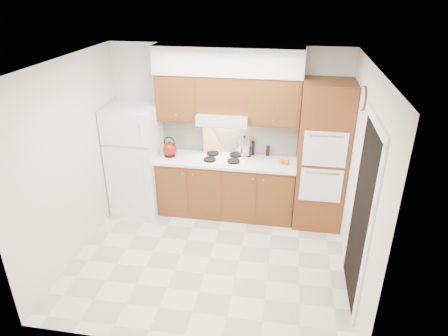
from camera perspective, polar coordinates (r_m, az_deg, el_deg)
name	(u,v)px	position (r m, az deg, el deg)	size (l,w,h in m)	color
floor	(210,257)	(5.57, -2.03, -12.65)	(3.60, 3.60, 0.00)	beige
ceiling	(206,64)	(4.47, -2.56, 14.62)	(3.60, 3.60, 0.00)	white
wall_back	(228,130)	(6.24, 0.51, 5.41)	(3.60, 0.02, 2.60)	silver
wall_left	(72,162)	(5.51, -20.93, 0.85)	(0.02, 3.00, 2.60)	silver
wall_right	(361,183)	(4.87, 18.95, -2.05)	(0.02, 3.00, 2.60)	silver
fridge	(136,159)	(6.44, -12.45, 1.23)	(0.75, 0.72, 1.72)	white
base_cabinets	(226,187)	(6.31, 0.28, -2.80)	(2.11, 0.60, 0.90)	brown
countertop	(226,161)	(6.10, 0.27, 1.05)	(2.13, 0.62, 0.04)	white
backsplash	(229,136)	(6.25, 0.72, 4.66)	(2.11, 0.03, 0.56)	white
oven_cabinet	(322,156)	(5.97, 13.79, 1.61)	(0.70, 0.65, 2.20)	brown
upper_cab_left	(179,96)	(6.07, -6.50, 10.12)	(0.63, 0.33, 0.70)	brown
upper_cab_right	(275,101)	(5.85, 7.30, 9.49)	(0.73, 0.33, 0.70)	brown
range_hood	(224,118)	(5.94, -0.06, 7.18)	(0.75, 0.45, 0.15)	silver
upper_cab_over_hood	(224,94)	(5.90, 0.04, 10.59)	(0.75, 0.33, 0.55)	brown
soffit	(228,61)	(5.78, 0.52, 15.09)	(2.13, 0.36, 0.40)	silver
cooktop	(223,158)	(6.11, -0.16, 1.38)	(0.74, 0.50, 0.01)	white
doorway	(361,218)	(4.69, 18.95, -6.71)	(0.02, 0.90, 2.10)	black
wall_clock	(363,98)	(5.08, 19.30, 9.36)	(0.30, 0.30, 0.02)	#3F3833
kettle	(170,149)	(6.21, -7.77, 2.68)	(0.22, 0.22, 0.22)	maroon
cutting_board	(213,140)	(6.29, -1.57, 4.00)	(0.32, 0.02, 0.42)	#DDB971
stock_pot	(244,146)	(6.19, 2.87, 3.23)	(0.25, 0.25, 0.26)	#AAAAAE
condiment_a	(253,148)	(6.24, 4.11, 2.86)	(0.06, 0.06, 0.22)	black
condiment_b	(249,152)	(6.16, 3.61, 2.33)	(0.05, 0.05, 0.17)	black
condiment_c	(268,151)	(6.24, 6.28, 2.46)	(0.06, 0.06, 0.16)	black
orange_near	(282,162)	(5.98, 8.26, 0.92)	(0.08, 0.08, 0.08)	#D94E0B
orange_far	(287,162)	(5.98, 9.01, 0.81)	(0.07, 0.07, 0.07)	orange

